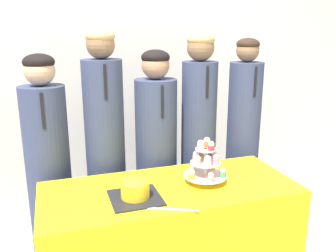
% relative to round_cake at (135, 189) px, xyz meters
% --- Properties ---
extents(wall_back, '(9.00, 0.06, 2.70)m').
position_rel_round_cake_xyz_m(wall_back, '(0.23, 1.39, 0.59)').
color(wall_back, silver).
rests_on(wall_back, ground_plane).
extents(table, '(1.49, 0.62, 0.70)m').
position_rel_round_cake_xyz_m(table, '(0.23, 0.08, -0.41)').
color(table, yellow).
rests_on(table, ground_plane).
extents(round_cake, '(0.27, 0.27, 0.12)m').
position_rel_round_cake_xyz_m(round_cake, '(0.00, 0.00, 0.00)').
color(round_cake, '#232328').
rests_on(round_cake, table).
extents(cake_knife, '(0.29, 0.14, 0.01)m').
position_rel_round_cake_xyz_m(cake_knife, '(0.08, -0.15, -0.05)').
color(cake_knife, silver).
rests_on(cake_knife, table).
extents(cupcake_stand, '(0.26, 0.26, 0.27)m').
position_rel_round_cake_xyz_m(cupcake_stand, '(0.45, 0.08, 0.07)').
color(cupcake_stand, silver).
rests_on(cupcake_stand, table).
extents(student_0, '(0.29, 0.29, 1.45)m').
position_rel_round_cake_xyz_m(student_0, '(-0.45, 0.62, -0.06)').
color(student_0, '#384266').
rests_on(student_0, ground_plane).
extents(student_1, '(0.27, 0.27, 1.60)m').
position_rel_round_cake_xyz_m(student_1, '(-0.06, 0.62, 0.02)').
color(student_1, '#384266').
rests_on(student_1, ground_plane).
extents(student_2, '(0.30, 0.30, 1.46)m').
position_rel_round_cake_xyz_m(student_2, '(0.30, 0.62, -0.06)').
color(student_2, '#384266').
rests_on(student_2, ground_plane).
extents(student_3, '(0.26, 0.26, 1.58)m').
position_rel_round_cake_xyz_m(student_3, '(0.63, 0.62, 0.02)').
color(student_3, '#384266').
rests_on(student_3, ground_plane).
extents(student_4, '(0.25, 0.26, 1.54)m').
position_rel_round_cake_xyz_m(student_4, '(1.01, 0.62, -0.02)').
color(student_4, '#384266').
rests_on(student_4, ground_plane).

